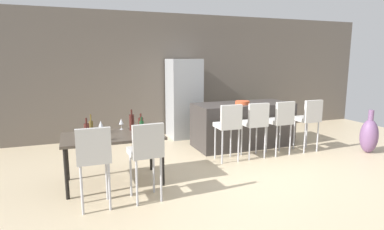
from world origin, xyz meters
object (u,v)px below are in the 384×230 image
at_px(bar_chair_far, 309,117).
at_px(wine_bottle_middle, 87,132).
at_px(wine_bottle_left, 132,122).
at_px(dining_table, 113,139).
at_px(wine_bottle_corner, 141,124).
at_px(bar_chair_right, 281,119).
at_px(wine_bottle_inner, 142,127).
at_px(wine_bottle_right, 91,127).
at_px(floor_vase, 369,136).
at_px(dining_chair_far, 146,149).
at_px(potted_plant, 259,115).
at_px(bar_chair_left, 229,124).
at_px(refrigerator, 184,98).
at_px(wine_glass_near, 121,122).
at_px(dining_chair_near, 94,155).
at_px(bar_chair_middle, 255,121).
at_px(wine_glass_far, 101,124).
at_px(fruit_bowl, 242,103).
at_px(kitchen_island, 243,125).

height_order(bar_chair_far, wine_bottle_middle, wine_bottle_middle).
bearing_deg(wine_bottle_left, dining_table, -146.04).
height_order(dining_table, wine_bottle_corner, wine_bottle_corner).
bearing_deg(wine_bottle_corner, bar_chair_right, 5.51).
height_order(wine_bottle_inner, wine_bottle_right, wine_bottle_right).
xyz_separation_m(wine_bottle_middle, floor_vase, (5.29, 0.11, -0.53)).
height_order(wine_bottle_corner, wine_bottle_middle, wine_bottle_middle).
bearing_deg(dining_chair_far, potted_plant, 40.30).
xyz_separation_m(bar_chair_left, refrigerator, (-0.13, 2.04, 0.22)).
bearing_deg(wine_bottle_left, refrigerator, 52.93).
relative_size(dining_table, wine_glass_near, 8.23).
bearing_deg(dining_table, dining_chair_near, -112.37).
distance_m(bar_chair_left, refrigerator, 2.06).
distance_m(dining_table, floor_vase, 4.93).
bearing_deg(wine_bottle_middle, bar_chair_middle, 11.68).
height_order(dining_chair_near, wine_bottle_left, wine_bottle_left).
bearing_deg(bar_chair_right, potted_plant, 68.00).
distance_m(dining_chair_near, wine_bottle_middle, 0.52).
xyz_separation_m(wine_glass_far, potted_plant, (4.16, 2.10, -0.47)).
relative_size(bar_chair_left, dining_table, 0.73).
bearing_deg(wine_bottle_middle, wine_glass_far, 67.63).
relative_size(bar_chair_middle, wine_bottle_middle, 3.19).
height_order(wine_bottle_right, floor_vase, wine_bottle_right).
relative_size(bar_chair_middle, wine_bottle_left, 3.21).
distance_m(dining_table, fruit_bowl, 2.93).
bearing_deg(floor_vase, bar_chair_middle, 167.36).
bearing_deg(potted_plant, wine_bottle_left, -150.02).
height_order(dining_chair_near, floor_vase, dining_chair_near).
distance_m(wine_bottle_corner, wine_bottle_middle, 0.88).
height_order(dining_chair_far, wine_glass_far, dining_chair_far).
bearing_deg(floor_vase, bar_chair_right, 163.38).
distance_m(dining_table, wine_glass_far, 0.35).
bearing_deg(dining_table, bar_chair_middle, 6.95).
relative_size(wine_bottle_right, wine_glass_near, 1.73).
distance_m(kitchen_island, wine_bottle_right, 3.31).
bearing_deg(fruit_bowl, dining_table, -159.67).
height_order(bar_chair_right, wine_bottle_middle, wine_bottle_middle).
xyz_separation_m(bar_chair_far, wine_bottle_right, (-4.15, -0.18, 0.15)).
bearing_deg(bar_chair_left, wine_bottle_corner, -170.75).
height_order(dining_chair_far, wine_bottle_left, wine_bottle_left).
bearing_deg(dining_chair_far, dining_chair_near, -179.99).
bearing_deg(bar_chair_right, wine_glass_near, 179.79).
bearing_deg(wine_glass_far, wine_bottle_left, -4.12).
relative_size(bar_chair_far, fruit_bowl, 3.60).
xyz_separation_m(bar_chair_far, dining_table, (-3.86, -0.32, -0.03)).
xyz_separation_m(dining_chair_near, refrigerator, (2.26, 3.14, 0.22)).
bearing_deg(dining_chair_near, refrigerator, 54.22).
bearing_deg(wine_bottle_inner, bar_chair_middle, 11.42).
bearing_deg(bar_chair_right, refrigerator, 121.65).
bearing_deg(wine_bottle_middle, wine_bottle_right, 79.68).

